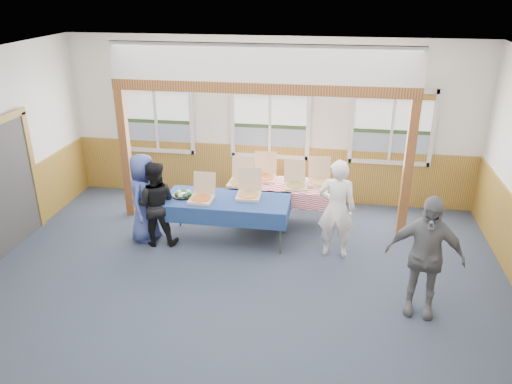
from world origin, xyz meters
The scene contains 25 objects.
floor centered at (0.00, 0.00, 0.00)m, with size 8.00×8.00×0.00m, color #262E3D.
ceiling centered at (0.00, 0.00, 3.20)m, with size 8.00×8.00×0.00m, color white.
wall_back centered at (0.00, 3.50, 1.60)m, with size 8.00×8.00×0.00m, color silver.
wainscot_back centered at (0.00, 3.48, 0.55)m, with size 7.98×0.05×1.10m, color brown.
cased_opening centered at (-3.96, 0.90, 1.05)m, with size 0.06×1.30×2.10m, color #353535.
window_left centered at (-2.30, 3.46, 1.68)m, with size 1.56×0.10×1.46m.
window_mid centered at (0.00, 3.46, 1.68)m, with size 1.56×0.10×1.46m.
window_right centered at (2.30, 3.46, 1.68)m, with size 1.56×0.10×1.46m.
post_left centered at (-2.50, 2.30, 1.20)m, with size 0.15×0.15×2.40m, color #613015.
post_right centered at (2.50, 2.30, 1.20)m, with size 0.15×0.15×2.40m, color #613015.
cross_beam centered at (0.00, 2.30, 2.49)m, with size 5.15×0.18×0.18m, color #613015.
table_left centered at (-0.48, 1.60, 0.71)m, with size 2.22×1.26×0.76m.
table_right centered at (0.37, 2.39, 0.70)m, with size 1.85×0.91×0.76m.
pizza_box_a centered at (-0.87, 1.49, 0.82)m, with size 0.39×0.47×0.41m.
pizza_box_b centered at (-0.13, 1.76, 0.82)m, with size 0.42×0.50×0.43m.
pizza_box_c centered at (-0.37, 2.30, 0.82)m, with size 0.43×0.51×0.44m.
pizza_box_d centered at (0.02, 2.59, 0.83)m, with size 0.44×0.52×0.45m.
pizza_box_e centered at (0.62, 2.31, 0.82)m, with size 0.46×0.53×0.42m.
pizza_box_f centered at (1.02, 2.53, 0.82)m, with size 0.42×0.50×0.43m.
veggie_tray centered at (-1.23, 1.60, 0.79)m, with size 0.38×0.38×0.09m.
drink_glass centered at (1.22, 2.14, 0.83)m, with size 0.07×0.07×0.15m, color olive.
woman_white centered at (1.35, 1.36, 0.82)m, with size 0.60×0.39×1.64m, color white.
woman_black centered at (-1.62, 1.28, 0.73)m, with size 0.71×0.55×1.46m, color black.
man_blue centered at (-1.85, 1.40, 0.77)m, with size 0.75×0.49×1.54m, color #3B4993.
person_grey centered at (2.48, 0.01, 0.85)m, with size 1.00×0.42×1.70m, color slate.
Camera 1 is at (1.21, -5.85, 4.15)m, focal length 35.00 mm.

